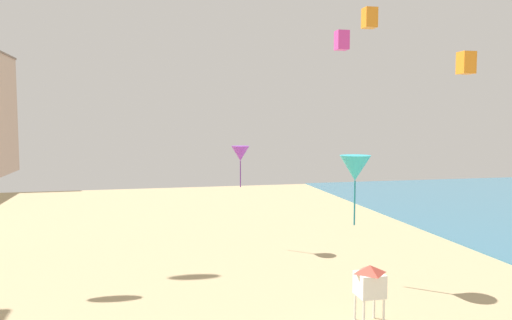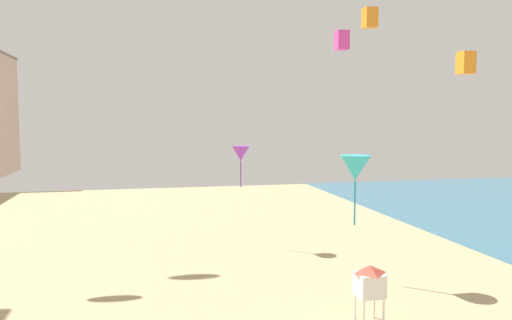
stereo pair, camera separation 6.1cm
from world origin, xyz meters
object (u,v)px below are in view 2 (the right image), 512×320
object	(u,v)px
kite_cyan_delta_2	(355,168)
kite_orange_box_2	(466,63)
kite_orange_box	(370,18)
kite_magenta_box_2	(342,40)
lifeguard_stand	(370,281)
kite_purple_delta	(241,154)

from	to	relation	value
kite_cyan_delta_2	kite_orange_box_2	xyz separation A→B (m)	(0.07, -9.31, 4.65)
kite_orange_box	kite_magenta_box_2	xyz separation A→B (m)	(-3.11, -3.49, -1.90)
lifeguard_stand	kite_orange_box	bearing A→B (deg)	86.33
kite_cyan_delta_2	kite_magenta_box_2	bearing A→B (deg)	-136.37
kite_cyan_delta_2	lifeguard_stand	bearing A→B (deg)	-107.30
kite_purple_delta	lifeguard_stand	bearing A→B (deg)	-79.47
kite_cyan_delta_2	kite_magenta_box_2	xyz separation A→B (m)	(-1.42, -1.35, 6.58)
kite_cyan_delta_2	kite_orange_box	size ratio (longest dim) A/B	3.34
kite_orange_box	kite_purple_delta	xyz separation A→B (m)	(-6.27, 6.99, -8.22)
kite_cyan_delta_2	kite_orange_box	distance (m)	8.91
kite_orange_box_2	kite_purple_delta	bearing A→B (deg)	104.14
kite_orange_box	kite_orange_box_2	size ratio (longest dim) A/B	1.46
kite_magenta_box_2	kite_purple_delta	bearing A→B (deg)	106.76
kite_orange_box_2	kite_magenta_box_2	bearing A→B (deg)	100.61
kite_orange_box	kite_purple_delta	size ratio (longest dim) A/B	0.40
kite_cyan_delta_2	kite_orange_box_2	world-z (taller)	kite_orange_box_2
kite_orange_box_2	kite_orange_box	bearing A→B (deg)	81.93
kite_cyan_delta_2	kite_purple_delta	world-z (taller)	kite_purple_delta
kite_magenta_box_2	kite_orange_box_2	xyz separation A→B (m)	(1.49, -7.96, -1.93)
kite_cyan_delta_2	kite_orange_box	xyz separation A→B (m)	(1.69, 2.14, 8.48)
kite_purple_delta	kite_orange_box_2	xyz separation A→B (m)	(4.65, -18.44, 4.38)
kite_cyan_delta_2	kite_orange_box_2	bearing A→B (deg)	-89.57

